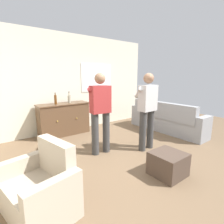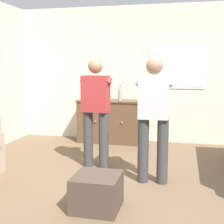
# 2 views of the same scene
# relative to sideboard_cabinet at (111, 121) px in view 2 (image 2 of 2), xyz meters

# --- Properties ---
(ground) EXTENTS (10.40, 10.40, 0.00)m
(ground) POSITION_rel_sideboard_cabinet_xyz_m (0.54, -2.30, -0.44)
(ground) COLOR brown
(wall_back_with_window) EXTENTS (5.20, 0.15, 2.80)m
(wall_back_with_window) POSITION_rel_sideboard_cabinet_xyz_m (0.56, 0.36, 0.96)
(wall_back_with_window) COLOR beige
(wall_back_with_window) RESTS_ON ground
(sideboard_cabinet) EXTENTS (1.40, 0.49, 0.88)m
(sideboard_cabinet) POSITION_rel_sideboard_cabinet_xyz_m (0.00, 0.00, 0.00)
(sideboard_cabinet) COLOR brown
(sideboard_cabinet) RESTS_ON ground
(bottle_wine_green) EXTENTS (0.07, 0.07, 0.31)m
(bottle_wine_green) POSITION_rel_sideboard_cabinet_xyz_m (-0.21, -0.03, 0.57)
(bottle_wine_green) COLOR #593314
(bottle_wine_green) RESTS_ON sideboard_cabinet
(bottle_liquor_amber) EXTENTS (0.08, 0.08, 0.31)m
(bottle_liquor_amber) POSITION_rel_sideboard_cabinet_xyz_m (0.18, -0.00, 0.55)
(bottle_liquor_amber) COLOR gray
(bottle_liquor_amber) RESTS_ON sideboard_cabinet
(ottoman) EXTENTS (0.51, 0.51, 0.38)m
(ottoman) POSITION_rel_sideboard_cabinet_xyz_m (0.55, -3.01, -0.25)
(ottoman) COLOR #47382D
(ottoman) RESTS_ON ground
(person_standing_left) EXTENTS (0.55, 0.50, 1.68)m
(person_standing_left) POSITION_rel_sideboard_cabinet_xyz_m (0.14, -1.62, 0.49)
(person_standing_left) COLOR #383838
(person_standing_left) RESTS_ON ground
(person_standing_right) EXTENTS (0.56, 0.48, 1.68)m
(person_standing_right) POSITION_rel_sideboard_cabinet_xyz_m (1.06, -2.06, 0.49)
(person_standing_right) COLOR #383838
(person_standing_right) RESTS_ON ground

